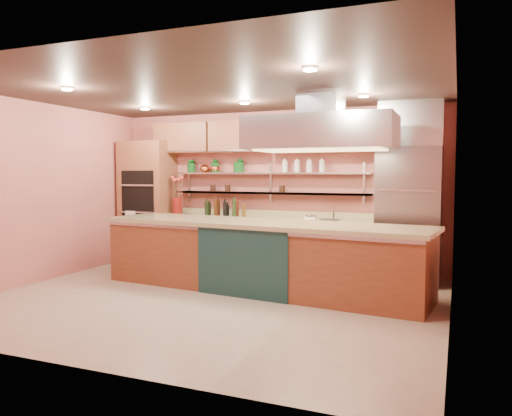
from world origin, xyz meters
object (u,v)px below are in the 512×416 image
at_px(copper_kettle, 205,169).
at_px(green_canister, 238,167).
at_px(flower_vase, 177,206).
at_px(kitchen_scale, 311,217).
at_px(refrigerator, 409,215).
at_px(island, 259,256).

bearing_deg(copper_kettle, green_canister, 0.00).
distance_m(flower_vase, kitchen_scale, 2.56).
relative_size(refrigerator, island, 0.44).
relative_size(refrigerator, copper_kettle, 11.57).
height_order(refrigerator, copper_kettle, refrigerator).
bearing_deg(island, green_canister, 129.93).
height_order(island, flower_vase, flower_vase).
distance_m(refrigerator, kitchen_scale, 1.57).
distance_m(island, green_canister, 2.29).
bearing_deg(green_canister, refrigerator, -4.39).
xyz_separation_m(refrigerator, copper_kettle, (-3.67, 0.23, 0.74)).
xyz_separation_m(refrigerator, green_canister, (-2.99, 0.23, 0.76)).
relative_size(copper_kettle, green_canister, 0.96).
bearing_deg(refrigerator, island, -145.67).
distance_m(refrigerator, island, 2.43).
relative_size(refrigerator, flower_vase, 6.53).
bearing_deg(green_canister, copper_kettle, 180.00).
height_order(island, kitchen_scale, kitchen_scale).
bearing_deg(island, flower_vase, 154.57).
xyz_separation_m(flower_vase, kitchen_scale, (2.56, 0.00, -0.11)).
relative_size(flower_vase, green_canister, 1.69).
height_order(island, copper_kettle, copper_kettle).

